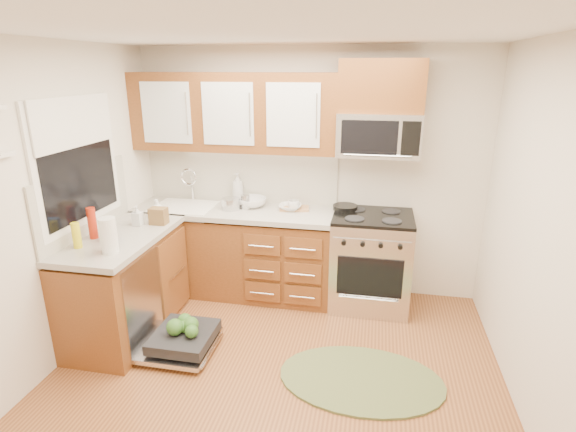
% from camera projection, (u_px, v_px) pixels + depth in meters
% --- Properties ---
extents(floor, '(3.50, 3.50, 0.00)m').
position_uv_depth(floor, '(271.00, 387.00, 3.38)').
color(floor, brown).
rests_on(floor, ground).
extents(ceiling, '(3.50, 3.50, 0.00)m').
position_uv_depth(ceiling, '(266.00, 30.00, 2.60)').
color(ceiling, white).
rests_on(ceiling, ground).
extents(wall_back, '(3.50, 0.04, 2.50)m').
position_uv_depth(wall_back, '(309.00, 174.00, 4.62)').
color(wall_back, beige).
rests_on(wall_back, ground).
extents(wall_front, '(3.50, 0.04, 2.50)m').
position_uv_depth(wall_front, '(133.00, 430.00, 1.36)').
color(wall_front, beige).
rests_on(wall_front, ground).
extents(wall_left, '(0.04, 3.50, 2.50)m').
position_uv_depth(wall_left, '(39.00, 216.00, 3.31)').
color(wall_left, beige).
rests_on(wall_left, ground).
extents(wall_right, '(0.04, 3.50, 2.50)m').
position_uv_depth(wall_right, '(555.00, 252.00, 2.66)').
color(wall_right, beige).
rests_on(wall_right, ground).
extents(base_cabinet_back, '(2.05, 0.60, 0.85)m').
position_uv_depth(base_cabinet_back, '(235.00, 254.00, 4.73)').
color(base_cabinet_back, '#5D3114').
rests_on(base_cabinet_back, ground).
extents(base_cabinet_left, '(0.60, 1.25, 0.85)m').
position_uv_depth(base_cabinet_left, '(126.00, 288.00, 4.01)').
color(base_cabinet_left, '#5D3114').
rests_on(base_cabinet_left, ground).
extents(countertop_back, '(2.07, 0.64, 0.05)m').
position_uv_depth(countertop_back, '(233.00, 211.00, 4.57)').
color(countertop_back, '#A19D93').
rests_on(countertop_back, base_cabinet_back).
extents(countertop_left, '(0.64, 1.27, 0.05)m').
position_uv_depth(countertop_left, '(121.00, 238.00, 3.85)').
color(countertop_left, '#A19D93').
rests_on(countertop_left, base_cabinet_left).
extents(backsplash_back, '(2.05, 0.02, 0.57)m').
position_uv_depth(backsplash_back, '(241.00, 175.00, 4.75)').
color(backsplash_back, beige).
rests_on(backsplash_back, ground).
extents(backsplash_left, '(0.02, 1.25, 0.57)m').
position_uv_depth(backsplash_left, '(85.00, 202.00, 3.81)').
color(backsplash_left, beige).
rests_on(backsplash_left, ground).
extents(upper_cabinets, '(2.05, 0.35, 0.75)m').
position_uv_depth(upper_cabinets, '(234.00, 112.00, 4.39)').
color(upper_cabinets, '#5D3114').
rests_on(upper_cabinets, ground).
extents(cabinet_over_mw, '(0.76, 0.35, 0.47)m').
position_uv_depth(cabinet_over_mw, '(382.00, 86.00, 4.05)').
color(cabinet_over_mw, '#5D3114').
rests_on(cabinet_over_mw, ground).
extents(range, '(0.76, 0.64, 0.95)m').
position_uv_depth(range, '(371.00, 261.00, 4.44)').
color(range, silver).
rests_on(range, ground).
extents(microwave, '(0.76, 0.38, 0.40)m').
position_uv_depth(microwave, '(379.00, 135.00, 4.16)').
color(microwave, silver).
rests_on(microwave, ground).
extents(sink, '(0.62, 0.50, 0.26)m').
position_uv_depth(sink, '(185.00, 218.00, 4.68)').
color(sink, white).
rests_on(sink, ground).
extents(dishwasher, '(0.70, 0.60, 0.20)m').
position_uv_depth(dishwasher, '(180.00, 341.00, 3.79)').
color(dishwasher, silver).
rests_on(dishwasher, ground).
extents(window, '(0.03, 1.05, 1.05)m').
position_uv_depth(window, '(77.00, 163.00, 3.68)').
color(window, white).
rests_on(window, ground).
extents(window_blind, '(0.02, 0.96, 0.40)m').
position_uv_depth(window_blind, '(74.00, 122.00, 3.57)').
color(window_blind, white).
rests_on(window_blind, ground).
extents(rug, '(1.43, 1.11, 0.02)m').
position_uv_depth(rug, '(361.00, 379.00, 3.46)').
color(rug, '#535F36').
rests_on(rug, ground).
extents(skillet, '(0.28, 0.28, 0.05)m').
position_uv_depth(skillet, '(345.00, 207.00, 4.45)').
color(skillet, black).
rests_on(skillet, range).
extents(stock_pot, '(0.23, 0.23, 0.11)m').
position_uv_depth(stock_pot, '(231.00, 204.00, 4.53)').
color(stock_pot, silver).
rests_on(stock_pot, countertop_back).
extents(cutting_board, '(0.32, 0.23, 0.02)m').
position_uv_depth(cutting_board, '(294.00, 208.00, 4.55)').
color(cutting_board, '#B77A54').
rests_on(cutting_board, countertop_back).
extents(canister, '(0.09, 0.09, 0.14)m').
position_uv_depth(canister, '(245.00, 202.00, 4.54)').
color(canister, silver).
rests_on(canister, countertop_back).
extents(paper_towel_roll, '(0.14, 0.14, 0.28)m').
position_uv_depth(paper_towel_roll, '(109.00, 235.00, 3.45)').
color(paper_towel_roll, white).
rests_on(paper_towel_roll, countertop_left).
extents(mustard_bottle, '(0.08, 0.08, 0.21)m').
position_uv_depth(mustard_bottle, '(76.00, 235.00, 3.55)').
color(mustard_bottle, yellow).
rests_on(mustard_bottle, countertop_left).
extents(red_bottle, '(0.08, 0.08, 0.27)m').
position_uv_depth(red_bottle, '(92.00, 223.00, 3.74)').
color(red_bottle, '#B4240F').
rests_on(red_bottle, countertop_left).
extents(wooden_box, '(0.15, 0.11, 0.15)m').
position_uv_depth(wooden_box, '(159.00, 216.00, 4.10)').
color(wooden_box, brown).
rests_on(wooden_box, countertop_left).
extents(blue_carton, '(0.11, 0.07, 0.16)m').
position_uv_depth(blue_carton, '(109.00, 231.00, 3.71)').
color(blue_carton, blue).
rests_on(blue_carton, countertop_left).
extents(bowl_a, '(0.23, 0.23, 0.06)m').
position_uv_depth(bowl_a, '(290.00, 207.00, 4.52)').
color(bowl_a, '#999999').
rests_on(bowl_a, countertop_back).
extents(bowl_b, '(0.35, 0.35, 0.09)m').
position_uv_depth(bowl_b, '(252.00, 202.00, 4.63)').
color(bowl_b, '#999999').
rests_on(bowl_b, countertop_back).
extents(cup, '(0.12, 0.12, 0.09)m').
position_uv_depth(cup, '(294.00, 205.00, 4.54)').
color(cup, '#999999').
rests_on(cup, countertop_back).
extents(soap_bottle_a, '(0.16, 0.16, 0.32)m').
position_uv_depth(soap_bottle_a, '(238.00, 188.00, 4.74)').
color(soap_bottle_a, '#999999').
rests_on(soap_bottle_a, countertop_back).
extents(soap_bottle_b, '(0.08, 0.09, 0.18)m').
position_uv_depth(soap_bottle_b, '(137.00, 216.00, 4.06)').
color(soap_bottle_b, '#999999').
rests_on(soap_bottle_b, countertop_left).
extents(soap_bottle_c, '(0.16, 0.16, 0.17)m').
position_uv_depth(soap_bottle_c, '(157.00, 208.00, 4.29)').
color(soap_bottle_c, '#999999').
rests_on(soap_bottle_c, countertop_left).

